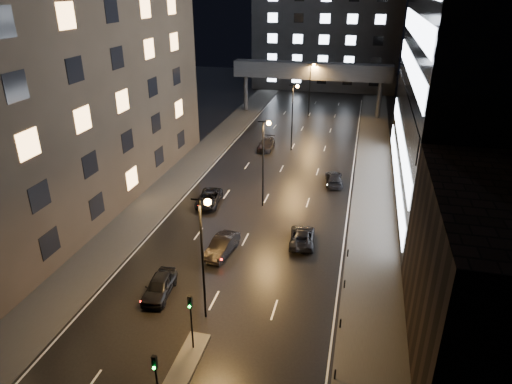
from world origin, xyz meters
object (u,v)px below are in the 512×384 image
Objects in this scene: car_away_a at (159,286)px; car_away_c at (209,198)px; car_toward_b at (334,178)px; car_toward_a at (302,237)px; car_away_d at (266,144)px; car_away_b at (222,246)px.

car_away_a is 0.91× the size of car_away_c.
car_toward_a is at bearing 76.34° from car_toward_b.
car_away_d is 1.03× the size of car_toward_b.
car_away_c is at bearing 27.65° from car_toward_b.
car_toward_a is at bearing -32.94° from car_away_c.
car_away_a is 0.91× the size of car_away_d.
car_toward_a is (10.24, 10.98, -0.11)m from car_away_a.
car_away_b is 21.31m from car_toward_b.
car_away_b is 0.94× the size of car_away_c.
car_toward_b is at bearing -46.33° from car_away_d.
car_away_a reaches higher than car_toward_a.
car_away_a reaches higher than car_away_d.
car_away_b is 0.98× the size of car_toward_a.
car_away_a reaches higher than car_toward_b.
car_away_c is 20.97m from car_away_d.
car_away_d reaches higher than car_toward_b.
car_away_a and car_away_b have the same top height.
car_toward_b is at bearing -102.18° from car_toward_a.
car_away_a is at bearing 58.65° from car_toward_b.
car_away_d is (2.27, 20.84, 0.04)m from car_away_c.
car_toward_b is at bearing 72.96° from car_away_b.
car_away_a is at bearing -92.32° from car_away_d.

